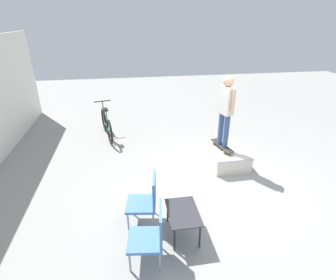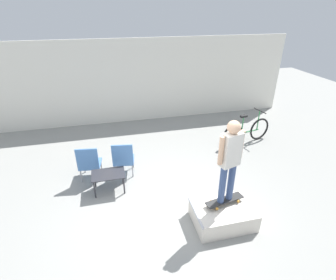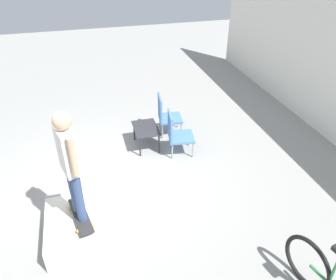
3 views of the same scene
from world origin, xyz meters
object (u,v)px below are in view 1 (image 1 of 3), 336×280
at_px(person_skater, 226,106).
at_px(bicycle, 107,125).
at_px(skate_ramp_box, 226,156).
at_px(coffee_table, 183,215).
at_px(patio_chair_right, 147,199).
at_px(skateboard_on_ramp, 222,146).
at_px(patio_chair_left, 152,234).

distance_m(person_skater, bicycle, 3.80).
xyz_separation_m(skate_ramp_box, person_skater, (0.06, 0.11, 1.32)).
xyz_separation_m(coffee_table, patio_chair_right, (0.41, 0.57, 0.10)).
bearing_deg(skateboard_on_ramp, coffee_table, 135.17).
xyz_separation_m(person_skater, bicycle, (2.11, 2.97, -1.12)).
distance_m(coffee_table, bicycle, 4.61).
bearing_deg(skateboard_on_ramp, person_skater, -164.84).
bearing_deg(person_skater, skate_ramp_box, -136.25).
relative_size(person_skater, patio_chair_left, 1.81).
bearing_deg(skate_ramp_box, patio_chair_right, 129.52).
bearing_deg(skateboard_on_ramp, patio_chair_right, 120.55).
height_order(skateboard_on_ramp, coffee_table, skateboard_on_ramp).
bearing_deg(bicycle, person_skater, -137.29).
xyz_separation_m(skateboard_on_ramp, person_skater, (-0.00, -0.00, 1.04)).
bearing_deg(bicycle, patio_chair_right, -179.19).
distance_m(skateboard_on_ramp, patio_chair_left, 3.41).
distance_m(skate_ramp_box, patio_chair_right, 2.84).
relative_size(skate_ramp_box, patio_chair_right, 1.26).
distance_m(skate_ramp_box, skateboard_on_ramp, 0.31).
xyz_separation_m(skate_ramp_box, bicycle, (2.17, 3.07, 0.20)).
bearing_deg(skate_ramp_box, bicycle, 54.81).
relative_size(skateboard_on_ramp, patio_chair_left, 0.89).
height_order(skateboard_on_ramp, patio_chair_right, patio_chair_right).
bearing_deg(coffee_table, skate_ramp_box, -36.07).
bearing_deg(person_skater, patio_chair_left, 126.11).
height_order(skate_ramp_box, bicycle, bicycle).
distance_m(skate_ramp_box, patio_chair_left, 3.44).
bearing_deg(patio_chair_right, bicycle, -158.70).
distance_m(patio_chair_right, bicycle, 4.07).
xyz_separation_m(patio_chair_right, bicycle, (3.97, 0.90, -0.11)).
relative_size(patio_chair_right, bicycle, 0.53).
distance_m(skate_ramp_box, bicycle, 3.77).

